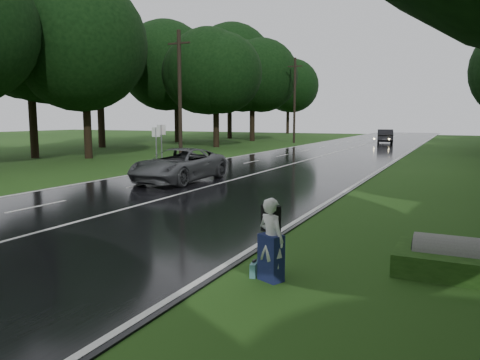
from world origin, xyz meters
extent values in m
plane|color=#214514|center=(0.00, 0.00, 0.00)|extent=(160.00, 160.00, 0.00)
cube|color=black|center=(0.00, 20.00, 0.02)|extent=(12.00, 140.00, 0.04)
cube|color=silver|center=(0.00, 20.00, 0.04)|extent=(0.12, 140.00, 0.01)
imported|color=#46484B|center=(-2.06, 9.47, 0.83)|extent=(2.66, 5.69, 1.58)
imported|color=black|center=(1.72, 47.95, 0.86)|extent=(2.54, 5.21, 1.65)
imported|color=silver|center=(6.96, -1.19, 0.80)|extent=(0.69, 0.59, 1.60)
cube|color=#17204F|center=(6.96, -1.19, 0.45)|extent=(0.53, 0.46, 0.90)
cube|color=black|center=(6.86, -0.98, 1.15)|extent=(0.41, 0.32, 0.51)
cube|color=teal|center=(6.57, -1.08, 0.14)|extent=(0.18, 0.40, 0.27)
cylinder|color=slate|center=(10.07, 0.77, 0.00)|extent=(1.52, 0.76, 0.76)
camera|label=1|loc=(10.11, -9.10, 3.09)|focal=34.68mm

